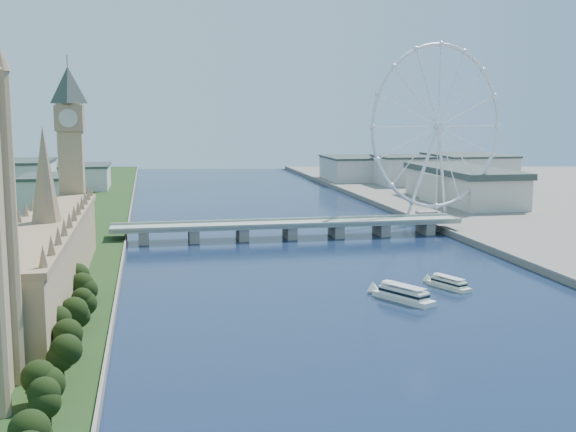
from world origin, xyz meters
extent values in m
cube|color=tan|center=(-128.00, 170.00, 17.00)|extent=(24.00, 200.00, 28.00)
cone|color=#937A59|center=(-128.00, 170.00, 53.00)|extent=(12.00, 12.00, 40.00)
cube|color=tan|center=(-128.00, 278.00, 43.00)|extent=(13.00, 13.00, 80.00)
cube|color=#937A59|center=(-128.00, 278.00, 75.00)|extent=(15.00, 15.00, 14.00)
pyramid|color=#2D3833|center=(-128.00, 278.00, 103.00)|extent=(20.02, 20.02, 20.00)
cube|color=gray|center=(0.00, 300.00, 8.50)|extent=(220.00, 22.00, 2.00)
cube|color=gray|center=(-90.00, 300.00, 3.75)|extent=(6.00, 20.00, 7.50)
cube|color=gray|center=(-60.00, 300.00, 3.75)|extent=(6.00, 20.00, 7.50)
cube|color=gray|center=(-30.00, 300.00, 3.75)|extent=(6.00, 20.00, 7.50)
cube|color=gray|center=(0.00, 300.00, 3.75)|extent=(6.00, 20.00, 7.50)
cube|color=gray|center=(30.00, 300.00, 3.75)|extent=(6.00, 20.00, 7.50)
cube|color=gray|center=(60.00, 300.00, 3.75)|extent=(6.00, 20.00, 7.50)
cube|color=gray|center=(90.00, 300.00, 3.75)|extent=(6.00, 20.00, 7.50)
torus|color=silver|center=(120.00, 355.00, 68.00)|extent=(113.60, 39.12, 118.60)
cylinder|color=silver|center=(120.00, 355.00, 68.00)|extent=(7.25, 6.61, 6.00)
cube|color=gray|center=(117.00, 365.00, 4.00)|extent=(14.00, 10.00, 2.00)
cube|color=beige|center=(-160.00, 430.00, 16.00)|extent=(40.00, 60.00, 26.00)
cube|color=beige|center=(-200.00, 520.00, 19.00)|extent=(60.00, 80.00, 32.00)
cube|color=beige|center=(-150.00, 600.00, 14.00)|extent=(50.00, 70.00, 22.00)
cube|color=beige|center=(180.00, 580.00, 17.00)|extent=(60.00, 60.00, 28.00)
cube|color=beige|center=(240.00, 560.00, 18.00)|extent=(70.00, 90.00, 30.00)
cube|color=beige|center=(140.00, 640.00, 15.00)|extent=(60.00, 80.00, 24.00)
camera|label=1|loc=(-86.11, -138.04, 78.40)|focal=45.00mm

